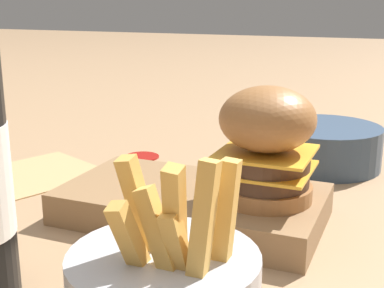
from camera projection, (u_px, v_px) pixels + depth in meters
name	position (u px, v px, depth m)	size (l,w,h in m)	color
ground_plane	(180.00, 230.00, 0.55)	(6.00, 6.00, 0.00)	#9E7A56
serving_board	(192.00, 204.00, 0.58)	(0.28, 0.15, 0.03)	olive
burger	(267.00, 143.00, 0.53)	(0.10, 0.10, 0.12)	#9E6638
side_bowl	(324.00, 145.00, 0.76)	(0.16, 0.16, 0.06)	#384C66
ketchup_puddle	(142.00, 156.00, 0.81)	(0.05, 0.05, 0.00)	#9E140F
parchment_square	(39.00, 173.00, 0.73)	(0.19, 0.19, 0.00)	tan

